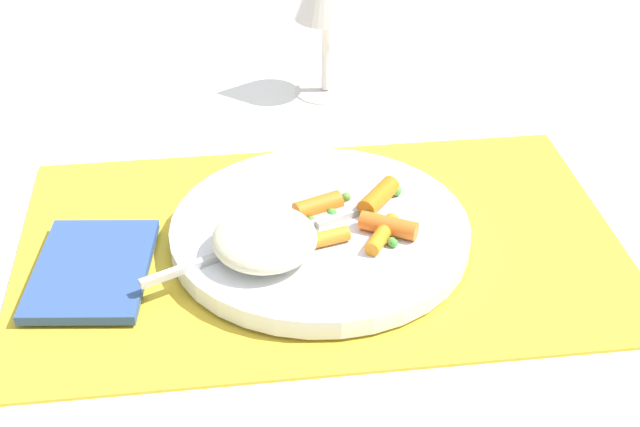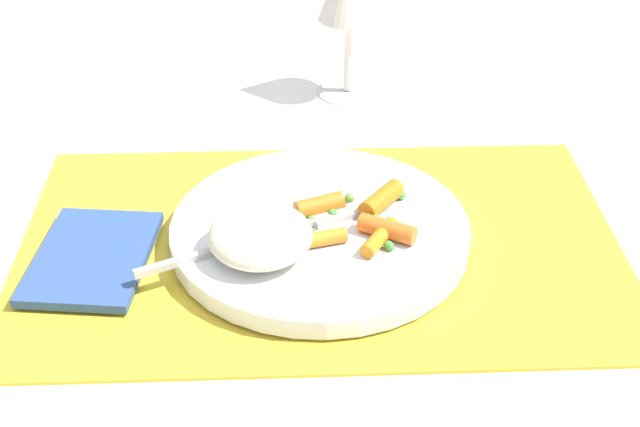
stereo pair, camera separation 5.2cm
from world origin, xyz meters
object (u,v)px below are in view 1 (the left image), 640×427
at_px(plate, 320,231).
at_px(fork, 279,235).
at_px(napkin, 92,269).
at_px(rice_mound, 265,238).
at_px(carrot_portion, 362,216).

height_order(plate, fork, fork).
relative_size(plate, napkin, 1.98).
bearing_deg(rice_mound, napkin, 173.90).
bearing_deg(napkin, carrot_portion, 4.85).
xyz_separation_m(fork, napkin, (-0.15, -0.01, -0.02)).
distance_m(plate, napkin, 0.19).
distance_m(carrot_portion, napkin, 0.22).
bearing_deg(plate, rice_mound, -142.05).
relative_size(rice_mound, fork, 0.46).
bearing_deg(napkin, rice_mound, -6.10).
relative_size(fork, napkin, 1.46).
relative_size(plate, carrot_portion, 2.54).
bearing_deg(fork, napkin, -177.53).
height_order(fork, napkin, fork).
xyz_separation_m(plate, rice_mound, (-0.05, -0.04, 0.02)).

